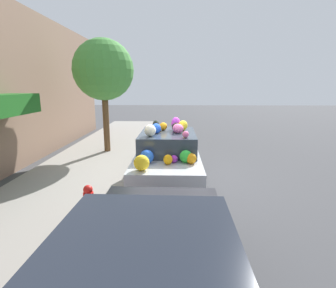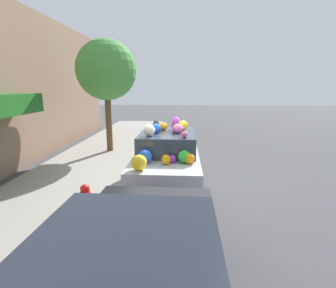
# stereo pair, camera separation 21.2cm
# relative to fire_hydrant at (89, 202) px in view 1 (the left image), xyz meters

# --- Properties ---
(ground_plane) EXTENTS (60.00, 60.00, 0.00)m
(ground_plane) POSITION_rel_fire_hydrant_xyz_m (2.55, -1.45, -0.45)
(ground_plane) COLOR #424244
(sidewalk_curb) EXTENTS (24.00, 3.20, 0.10)m
(sidewalk_curb) POSITION_rel_fire_hydrant_xyz_m (2.55, 1.25, -0.40)
(sidewalk_curb) COLOR gray
(sidewalk_curb) RESTS_ON ground
(street_tree) EXTENTS (2.30, 2.30, 4.31)m
(street_tree) POSITION_rel_fire_hydrant_xyz_m (5.51, 1.06, 2.80)
(street_tree) COLOR brown
(street_tree) RESTS_ON sidewalk_curb
(fire_hydrant) EXTENTS (0.20, 0.20, 0.70)m
(fire_hydrant) POSITION_rel_fire_hydrant_xyz_m (0.00, 0.00, 0.00)
(fire_hydrant) COLOR red
(fire_hydrant) RESTS_ON sidewalk_curb
(art_car) EXTENTS (4.43, 1.73, 1.80)m
(art_car) POSITION_rel_fire_hydrant_xyz_m (2.50, -1.47, 0.32)
(art_car) COLOR #B7BABF
(art_car) RESTS_ON ground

